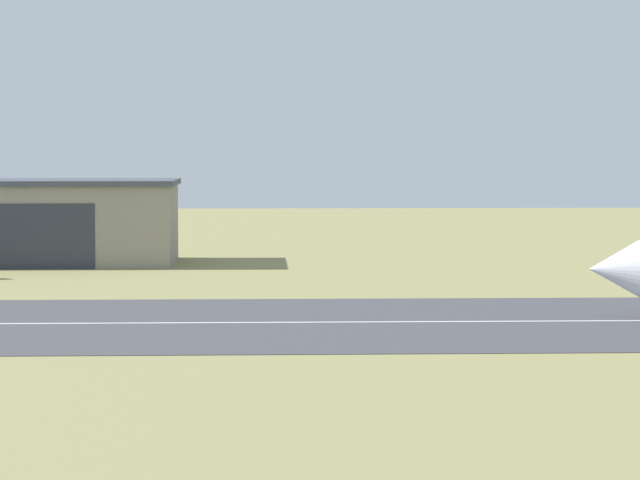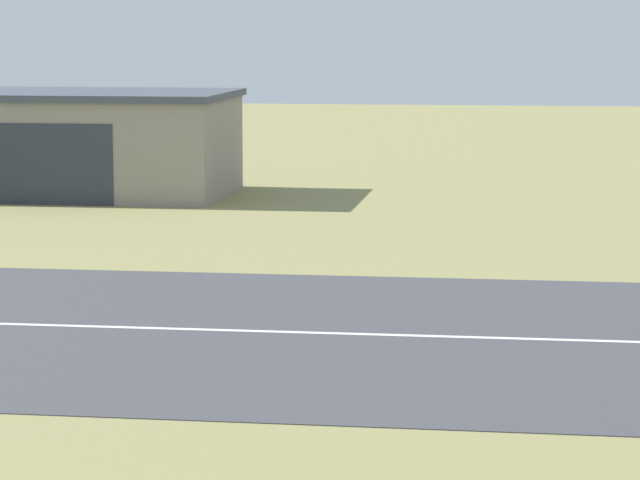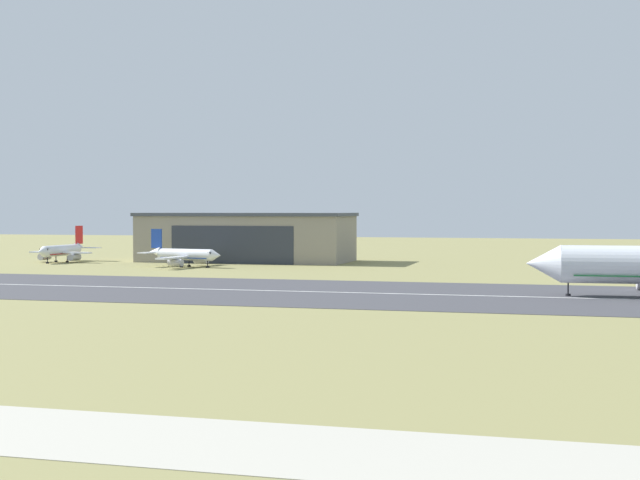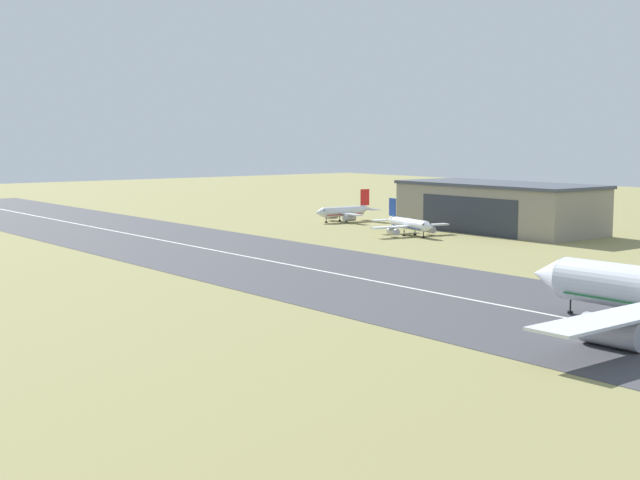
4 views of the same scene
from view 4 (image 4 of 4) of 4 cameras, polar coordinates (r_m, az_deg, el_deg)
name	(u,v)px [view 4 (image 4 of 4)]	position (r m, az deg, el deg)	size (l,w,h in m)	color
ground_plane	(21,312)	(141.00, -18.57, -4.38)	(737.05, 737.05, 0.00)	olive
runway_strip	(335,274)	(170.33, 0.99, -2.17)	(497.05, 49.82, 0.06)	#3D3D42
runway_centreline	(335,274)	(170.33, 0.99, -2.16)	(447.34, 0.70, 0.01)	silver
hangar_building	(498,207)	(251.72, 11.35, 2.09)	(57.72, 25.42, 13.41)	gray
airplane_parked_west	(343,212)	(274.11, 1.51, 1.82)	(18.47, 21.02, 9.79)	silver
airplane_parked_east	(409,224)	(236.76, 5.74, 1.00)	(21.57, 23.32, 9.41)	silver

